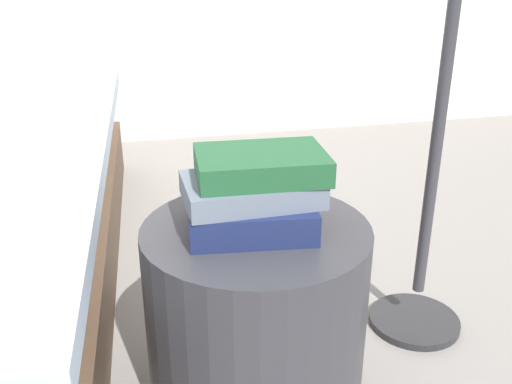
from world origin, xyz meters
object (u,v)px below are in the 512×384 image
Objects in this scene: side_table at (256,316)px; book_forest at (261,165)px; book_navy at (251,215)px; book_slate at (251,189)px.

side_table is 1.88× the size of book_forest.
book_forest is at bearing 24.86° from book_navy.
book_forest is (0.02, 0.00, 0.05)m from book_slate.
book_slate is 0.05m from book_forest.
book_forest reaches higher than book_navy.
side_table is at bearing -23.76° from book_slate.
book_forest reaches higher than side_table.
book_forest reaches higher than book_slate.
book_slate is 1.05× the size of book_forest.
book_navy is at bearing -111.08° from book_slate.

